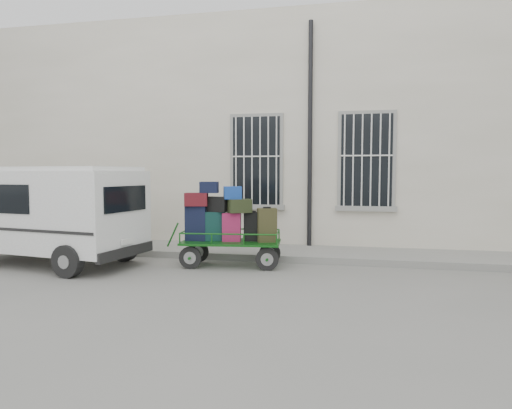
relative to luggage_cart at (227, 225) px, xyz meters
name	(u,v)px	position (x,y,z in m)	size (l,w,h in m)	color
ground	(244,276)	(0.55, -0.79, -0.87)	(80.00, 80.00, 0.00)	slate
building	(287,138)	(0.55, 4.71, 2.13)	(24.00, 5.15, 6.00)	beige
sidewalk	(266,252)	(0.55, 1.41, -0.79)	(24.00, 1.70, 0.15)	gray
luggage_cart	(227,225)	(0.00, 0.00, 0.00)	(2.43, 1.13, 1.76)	black
van	(47,209)	(-3.80, -0.61, 0.32)	(4.32, 2.36, 2.07)	silver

